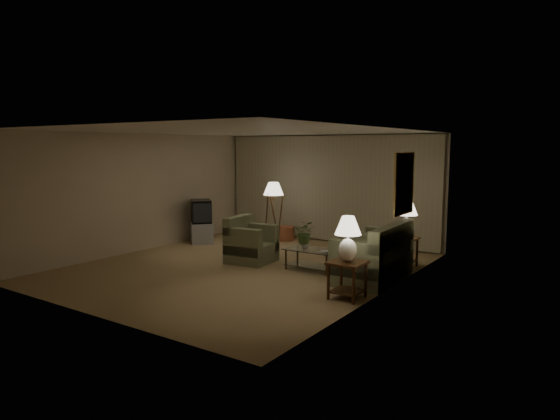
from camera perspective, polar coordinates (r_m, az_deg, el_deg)
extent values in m
plane|color=tan|center=(10.10, -4.11, -6.51)|extent=(7.00, 7.00, 0.00)
cube|color=#C5B597|center=(12.78, 5.60, 2.51)|extent=(6.00, 0.04, 2.70)
cube|color=#C5B597|center=(11.95, -15.55, 1.95)|extent=(0.04, 7.00, 2.70)
cube|color=#C5B597|center=(8.35, 12.18, -0.12)|extent=(0.04, 7.00, 2.70)
cube|color=white|center=(9.81, -4.26, 8.99)|extent=(6.00, 7.00, 0.04)
cube|color=#B3B28B|center=(12.71, 5.43, 2.48)|extent=(5.85, 0.12, 2.65)
cube|color=#BD9242|center=(9.07, 14.00, 2.94)|extent=(0.03, 0.90, 1.10)
cube|color=#AA1F22|center=(9.07, 13.85, 2.94)|extent=(0.02, 0.80, 1.00)
cube|color=gray|center=(9.31, 10.58, -6.44)|extent=(1.89, 1.04, 0.43)
cube|color=gray|center=(10.49, -3.27, -4.88)|extent=(1.06, 1.03, 0.39)
cube|color=#331C0D|center=(7.98, 7.71, -5.99)|extent=(0.54, 0.54, 0.04)
cube|color=#331C0D|center=(8.09, 7.66, -9.16)|extent=(0.46, 0.46, 0.02)
cylinder|color=#331C0D|center=(7.96, 5.54, -8.21)|extent=(0.05, 0.05, 0.56)
cylinder|color=#331C0D|center=(8.33, 7.00, -7.53)|extent=(0.05, 0.05, 0.56)
cylinder|color=#331C0D|center=(7.77, 8.41, -8.65)|extent=(0.05, 0.05, 0.56)
cylinder|color=#331C0D|center=(8.15, 9.76, -7.92)|extent=(0.05, 0.05, 0.56)
cube|color=#331C0D|center=(10.32, 14.18, -3.12)|extent=(0.48, 0.40, 0.04)
cube|color=#331C0D|center=(10.42, 14.10, -5.61)|extent=(0.41, 0.34, 0.02)
cylinder|color=#331C0D|center=(10.31, 12.85, -4.79)|extent=(0.05, 0.05, 0.56)
cylinder|color=#331C0D|center=(10.58, 13.45, -4.50)|extent=(0.05, 0.05, 0.56)
cylinder|color=#331C0D|center=(10.18, 14.83, -5.00)|extent=(0.05, 0.05, 0.56)
cylinder|color=#331C0D|center=(10.46, 15.38, -4.70)|extent=(0.05, 0.05, 0.56)
ellipsoid|color=white|center=(7.93, 7.74, -4.56)|extent=(0.29, 0.29, 0.37)
cylinder|color=white|center=(7.89, 7.76, -2.95)|extent=(0.03, 0.03, 0.08)
cone|color=white|center=(7.86, 7.79, -1.75)|extent=(0.42, 0.42, 0.29)
ellipsoid|color=white|center=(10.29, 14.22, -1.96)|extent=(0.30, 0.30, 0.38)
cylinder|color=white|center=(10.26, 14.26, -0.67)|extent=(0.03, 0.03, 0.09)
cone|color=white|center=(10.23, 14.29, 0.29)|extent=(0.44, 0.44, 0.30)
cube|color=silver|center=(9.74, 3.61, -4.56)|extent=(1.05, 0.57, 0.02)
cube|color=silver|center=(9.80, 3.60, -6.32)|extent=(0.97, 0.50, 0.01)
cylinder|color=#41301A|center=(9.84, 0.67, -5.66)|extent=(0.04, 0.04, 0.40)
cylinder|color=#41301A|center=(10.19, 2.02, -5.21)|extent=(0.04, 0.04, 0.40)
cylinder|color=#41301A|center=(9.38, 5.33, -6.33)|extent=(0.04, 0.04, 0.40)
cylinder|color=#41301A|center=(9.75, 6.56, -5.83)|extent=(0.04, 0.04, 0.40)
cube|color=#9B9B9D|center=(12.79, -8.97, -2.51)|extent=(1.38, 1.37, 0.50)
cube|color=black|center=(12.71, -9.01, -0.13)|extent=(1.14, 1.14, 0.57)
cylinder|color=#331C0D|center=(12.22, -0.74, 1.63)|extent=(0.04, 0.04, 0.22)
cone|color=white|center=(12.21, -0.74, 2.46)|extent=(0.50, 0.50, 0.31)
cylinder|color=#B05F3B|center=(12.90, 0.46, -2.67)|extent=(0.60, 0.60, 0.35)
imported|color=white|center=(9.80, 2.86, -3.98)|extent=(0.15, 0.15, 0.15)
imported|color=#4C7031|center=(9.74, 2.87, -2.22)|extent=(0.50, 0.46, 0.46)
imported|color=olive|center=(9.53, 4.60, -4.74)|extent=(0.18, 0.23, 0.02)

